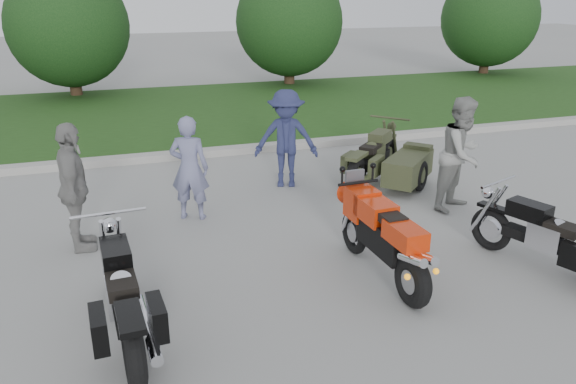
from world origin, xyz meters
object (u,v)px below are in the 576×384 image
object	(u,v)px
cruiser_sidecar	(393,164)
person_stripe	(189,168)
cruiser_left	(124,301)
person_back	(74,188)
sportbike_red	(384,236)
person_denim	(286,139)
cruiser_right	(554,242)
person_grey	(462,154)

from	to	relation	value
cruiser_sidecar	person_stripe	distance (m)	3.61
cruiser_left	person_back	bearing A→B (deg)	97.93
sportbike_red	cruiser_sidecar	xyz separation A→B (m)	(1.72, 2.96, -0.16)
person_denim	cruiser_right	bearing A→B (deg)	-43.71
cruiser_sidecar	person_grey	size ratio (longest dim) A/B	1.11
cruiser_right	person_denim	bearing A→B (deg)	96.99
person_stripe	person_grey	bearing A→B (deg)	-169.85
sportbike_red	cruiser_sidecar	world-z (taller)	sportbike_red
sportbike_red	person_grey	size ratio (longest dim) A/B	1.13
sportbike_red	cruiser_left	xyz separation A→B (m)	(-2.98, -0.35, -0.11)
person_denim	person_back	size ratio (longest dim) A/B	0.98
cruiser_sidecar	person_stripe	size ratio (longest dim) A/B	1.24
sportbike_red	person_denim	bearing A→B (deg)	88.60
person_back	person_grey	bearing A→B (deg)	-93.87
sportbike_red	cruiser_left	size ratio (longest dim) A/B	0.89
person_grey	person_back	size ratio (longest dim) A/B	1.03
person_stripe	person_grey	size ratio (longest dim) A/B	0.89
cruiser_left	person_stripe	xyz separation A→B (m)	(1.12, 2.95, 0.34)
person_stripe	cruiser_sidecar	bearing A→B (deg)	-151.81
cruiser_right	person_stripe	xyz separation A→B (m)	(-3.88, 3.14, 0.37)
sportbike_red	person_denim	xyz separation A→B (m)	(-0.04, 3.57, 0.29)
cruiser_right	cruiser_sidecar	xyz separation A→B (m)	(-0.30, 3.49, -0.02)
sportbike_red	cruiser_right	size ratio (longest dim) A/B	0.99
cruiser_sidecar	sportbike_red	bearing A→B (deg)	-72.76
cruiser_left	person_back	xyz separation A→B (m)	(-0.47, 2.34, 0.42)
cruiser_right	person_back	size ratio (longest dim) A/B	1.18
cruiser_left	person_back	distance (m)	2.42
cruiser_sidecar	person_stripe	bearing A→B (deg)	-127.09
person_stripe	person_grey	world-z (taller)	person_grey
cruiser_left	person_denim	size ratio (longest dim) A/B	1.34
sportbike_red	person_grey	xyz separation A→B (m)	(2.21, 1.71, 0.33)
sportbike_red	person_grey	distance (m)	2.81
cruiser_right	person_back	xyz separation A→B (m)	(-5.47, 2.52, 0.45)
person_denim	sportbike_red	bearing A→B (deg)	-69.77
cruiser_left	person_grey	distance (m)	5.60
person_stripe	person_denim	bearing A→B (deg)	-129.61
sportbike_red	cruiser_right	xyz separation A→B (m)	(2.02, -0.53, -0.14)
cruiser_sidecar	person_denim	world-z (taller)	person_denim
person_back	sportbike_red	bearing A→B (deg)	-121.01
sportbike_red	cruiser_right	distance (m)	2.09
cruiser_right	cruiser_sidecar	world-z (taller)	cruiser_sidecar
cruiser_sidecar	person_back	bearing A→B (deg)	-122.08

